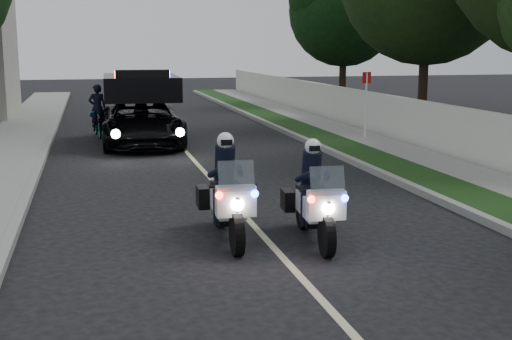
{
  "coord_description": "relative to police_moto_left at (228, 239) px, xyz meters",
  "views": [
    {
      "loc": [
        -2.73,
        -5.67,
        3.18
      ],
      "look_at": [
        0.06,
        5.74,
        1.0
      ],
      "focal_mm": 47.57,
      "sensor_mm": 36.0,
      "label": 1
    }
  ],
  "objects": [
    {
      "name": "curb_right",
      "position": [
        4.72,
        5.03,
        0.07
      ],
      "size": [
        0.2,
        60.0,
        0.15
      ],
      "primitive_type": "cube",
      "color": "gray",
      "rests_on": "ground"
    },
    {
      "name": "sign_post",
      "position": [
        6.62,
        10.0,
        0.0
      ],
      "size": [
        0.48,
        0.48,
        2.38
      ],
      "primitive_type": null,
      "rotation": [
        0.0,
        0.0,
        0.35
      ],
      "color": "#9F0E0B",
      "rests_on": "ground"
    },
    {
      "name": "cyclist",
      "position": [
        -1.89,
        13.56,
        0.0
      ],
      "size": [
        0.61,
        0.43,
        1.63
      ],
      "primitive_type": "imported",
      "rotation": [
        0.0,
        0.0,
        3.2
      ],
      "color": "black",
      "rests_on": "ground"
    },
    {
      "name": "bicycle",
      "position": [
        -1.89,
        13.56,
        0.0
      ],
      "size": [
        0.8,
        1.84,
        0.93
      ],
      "primitive_type": "imported",
      "rotation": [
        0.0,
        0.0,
        0.1
      ],
      "color": "black",
      "rests_on": "ground"
    },
    {
      "name": "tree_right_d",
      "position": [
        10.43,
        13.48,
        0.0
      ],
      "size": [
        7.01,
        7.01,
        11.03
      ],
      "primitive_type": null,
      "rotation": [
        0.0,
        0.0,
        -0.06
      ],
      "color": "#1B3612",
      "rests_on": "ground"
    },
    {
      "name": "grass_verge",
      "position": [
        5.42,
        5.03,
        0.08
      ],
      "size": [
        1.2,
        60.0,
        0.16
      ],
      "primitive_type": "cube",
      "color": "#193814",
      "rests_on": "ground"
    },
    {
      "name": "police_moto_right",
      "position": [
        1.35,
        -0.45,
        0.0
      ],
      "size": [
        0.87,
        2.04,
        1.69
      ],
      "primitive_type": null,
      "rotation": [
        0.0,
        0.0,
        -0.09
      ],
      "color": "silver",
      "rests_on": "ground"
    },
    {
      "name": "police_suv",
      "position": [
        -0.54,
        11.19,
        0.0
      ],
      "size": [
        2.62,
        5.42,
        2.6
      ],
      "primitive_type": "imported",
      "rotation": [
        0.0,
        0.0,
        -0.03
      ],
      "color": "black",
      "rests_on": "ground"
    },
    {
      "name": "lane_marking",
      "position": [
        0.62,
        5.03,
        0.0
      ],
      "size": [
        0.12,
        50.0,
        0.01
      ],
      "primitive_type": "cube",
      "color": "#BFB78C",
      "rests_on": "ground"
    },
    {
      "name": "police_moto_left",
      "position": [
        0.0,
        0.0,
        0.0
      ],
      "size": [
        0.8,
        2.11,
        1.78
      ],
      "primitive_type": null,
      "rotation": [
        0.0,
        0.0,
        -0.03
      ],
      "color": "silver",
      "rests_on": "ground"
    },
    {
      "name": "curb_left",
      "position": [
        -3.48,
        5.03,
        0.07
      ],
      "size": [
        0.2,
        60.0,
        0.15
      ],
      "primitive_type": "cube",
      "color": "gray",
      "rests_on": "ground"
    },
    {
      "name": "sidewalk_right",
      "position": [
        6.72,
        5.03,
        0.08
      ],
      "size": [
        1.4,
        60.0,
        0.16
      ],
      "primitive_type": "cube",
      "color": "gray",
      "rests_on": "ground"
    },
    {
      "name": "tree_right_e",
      "position": [
        10.73,
        22.92,
        0.0
      ],
      "size": [
        6.72,
        6.72,
        9.47
      ],
      "primitive_type": null,
      "rotation": [
        0.0,
        0.0,
        0.21
      ],
      "color": "black",
      "rests_on": "ground"
    },
    {
      "name": "property_wall",
      "position": [
        7.72,
        5.03,
        0.75
      ],
      "size": [
        0.22,
        60.0,
        1.5
      ],
      "primitive_type": "cube",
      "color": "beige",
      "rests_on": "ground"
    }
  ]
}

